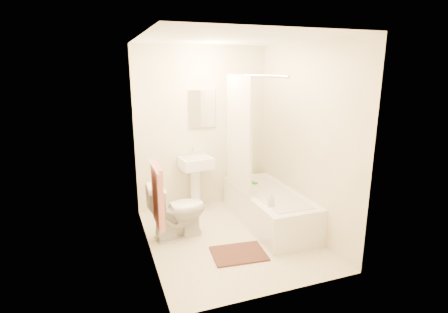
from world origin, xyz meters
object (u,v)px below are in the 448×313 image
object	(u,v)px
sink	(196,181)
bathtub	(269,208)
toilet	(178,210)
soap_bottle	(271,200)
bath_mat	(239,253)

from	to	relation	value
sink	bathtub	size ratio (longest dim) A/B	0.55
toilet	sink	distance (m)	0.89
sink	soap_bottle	bearing A→B (deg)	-71.53
toilet	sink	xyz separation A→B (m)	(0.45, 0.76, 0.09)
sink	soap_bottle	world-z (taller)	sink
toilet	soap_bottle	bearing A→B (deg)	-123.03
sink	bath_mat	xyz separation A→B (m)	(0.10, -1.45, -0.43)
sink	soap_bottle	size ratio (longest dim) A/B	5.20
soap_bottle	sink	bearing A→B (deg)	114.91
toilet	sink	bearing A→B (deg)	-37.36
toilet	bath_mat	world-z (taller)	toilet
toilet	bath_mat	bearing A→B (deg)	-148.47
bathtub	bath_mat	size ratio (longest dim) A/B	2.68
sink	bath_mat	world-z (taller)	sink
bath_mat	soap_bottle	size ratio (longest dim) A/B	3.56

